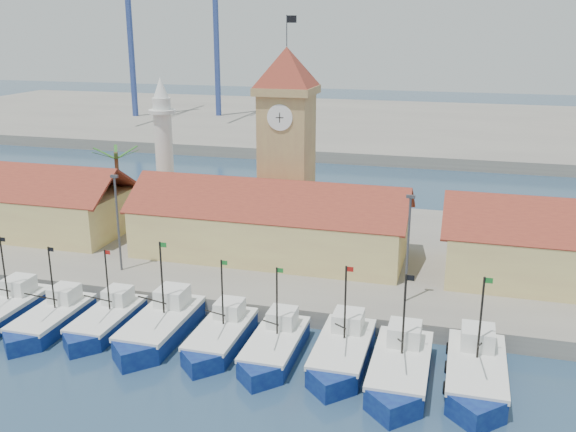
% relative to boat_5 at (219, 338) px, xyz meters
% --- Properties ---
extents(ground, '(400.00, 400.00, 0.00)m').
position_rel_boat_5_xyz_m(ground, '(-1.09, -3.21, -0.73)').
color(ground, '#1F3E52').
rests_on(ground, ground).
extents(quay, '(140.00, 32.00, 1.50)m').
position_rel_boat_5_xyz_m(quay, '(-1.09, 20.79, 0.02)').
color(quay, gray).
rests_on(quay, ground).
extents(terminal, '(240.00, 80.00, 2.00)m').
position_rel_boat_5_xyz_m(terminal, '(-1.09, 106.79, 0.27)').
color(terminal, gray).
rests_on(terminal, ground).
extents(boat_1, '(3.57, 9.79, 7.41)m').
position_rel_boat_5_xyz_m(boat_1, '(-18.73, -0.68, 0.04)').
color(boat_1, '#0B1659').
rests_on(boat_1, ground).
extents(boat_2, '(3.41, 9.35, 7.08)m').
position_rel_boat_5_xyz_m(boat_2, '(-14.08, -0.93, 0.00)').
color(boat_2, '#0B1659').
rests_on(boat_2, ground).
extents(boat_3, '(3.32, 9.10, 6.89)m').
position_rel_boat_5_xyz_m(boat_3, '(-9.73, 0.09, -0.02)').
color(boat_3, '#0B1659').
rests_on(boat_3, ground).
extents(boat_4, '(3.86, 10.58, 8.00)m').
position_rel_boat_5_xyz_m(boat_4, '(-5.02, 0.09, 0.10)').
color(boat_4, '#0B1659').
rests_on(boat_4, ground).
extents(boat_5, '(3.41, 9.34, 7.07)m').
position_rel_boat_5_xyz_m(boat_5, '(0.00, 0.00, 0.00)').
color(boat_5, '#0B1659').
rests_on(boat_5, ground).
extents(boat_6, '(3.43, 9.40, 7.11)m').
position_rel_boat_5_xyz_m(boat_6, '(4.41, -0.48, 0.00)').
color(boat_6, '#0B1659').
rests_on(boat_6, ground).
extents(boat_7, '(3.66, 10.02, 7.58)m').
position_rel_boat_5_xyz_m(boat_7, '(9.34, -0.07, 0.05)').
color(boat_7, '#0B1659').
rests_on(boat_7, ground).
extents(boat_8, '(3.84, 10.51, 7.95)m').
position_rel_boat_5_xyz_m(boat_8, '(13.60, -1.41, 0.09)').
color(boat_8, '#0B1659').
rests_on(boat_8, ground).
extents(boat_9, '(3.86, 10.57, 8.00)m').
position_rel_boat_5_xyz_m(boat_9, '(18.57, -0.64, 0.10)').
color(boat_9, '#0B1659').
rests_on(boat_9, ground).
extents(hall_center, '(27.04, 10.13, 7.61)m').
position_rel_boat_5_xyz_m(hall_center, '(-1.09, 16.79, 3.26)').
color(hall_center, '#E0D27B').
rests_on(hall_center, quay).
extents(clock_tower, '(5.80, 5.80, 22.70)m').
position_rel_boat_5_xyz_m(clock_tower, '(-1.09, 22.78, 11.23)').
color(clock_tower, tan).
rests_on(clock_tower, quay).
extents(minaret, '(3.00, 3.00, 16.30)m').
position_rel_boat_5_xyz_m(minaret, '(-16.09, 24.79, 9.00)').
color(minaret, silver).
rests_on(minaret, quay).
extents(palm_tree, '(5.60, 5.03, 8.39)m').
position_rel_boat_5_xyz_m(palm_tree, '(-21.09, 22.79, 5.51)').
color(palm_tree, brown).
rests_on(palm_tree, quay).
extents(lamp_posts, '(80.70, 0.25, 9.03)m').
position_rel_boat_5_xyz_m(lamp_posts, '(-0.59, 8.79, 5.75)').
color(lamp_posts, '#3F3F44').
rests_on(lamp_posts, quay).
extents(crane_blue_near, '(1.00, 32.03, 41.14)m').
position_rel_boat_5_xyz_m(crane_blue_near, '(-41.08, 103.45, 24.05)').
color(crane_blue_near, navy).
rests_on(crane_blue_near, terminal).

